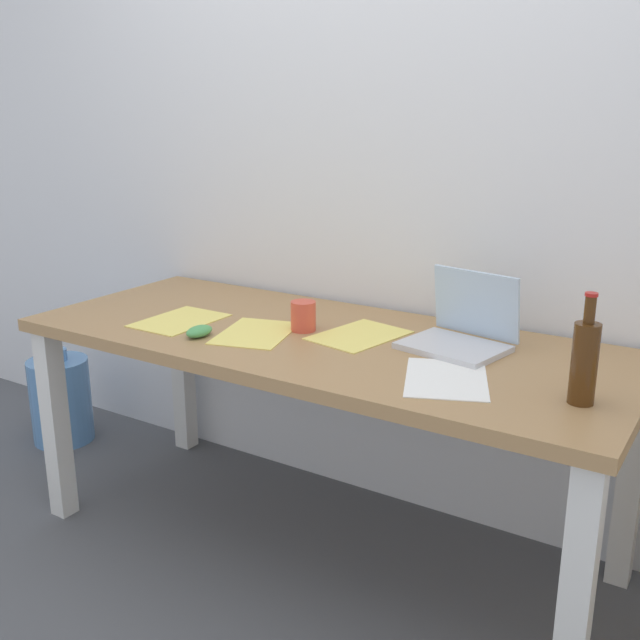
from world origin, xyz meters
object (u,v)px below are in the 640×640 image
at_px(laptop_right, 461,332).
at_px(water_cooler_jug, 61,400).
at_px(beer_bottle, 585,360).
at_px(computer_mouse, 199,331).
at_px(desk, 320,363).
at_px(coffee_mug, 303,316).

distance_m(laptop_right, water_cooler_jug, 1.91).
relative_size(beer_bottle, computer_mouse, 2.73).
distance_m(beer_bottle, computer_mouse, 1.14).
distance_m(desk, water_cooler_jug, 1.48).
relative_size(desk, water_cooler_jug, 4.51).
distance_m(desk, laptop_right, 0.45).
distance_m(laptop_right, computer_mouse, 0.80).
bearing_deg(coffee_mug, computer_mouse, -136.33).
bearing_deg(water_cooler_jug, beer_bottle, -5.38).
xyz_separation_m(desk, computer_mouse, (-0.31, -0.21, 0.11)).
bearing_deg(coffee_mug, beer_bottle, -9.18).
distance_m(beer_bottle, water_cooler_jug, 2.32).
xyz_separation_m(coffee_mug, water_cooler_jug, (-1.33, 0.06, -0.60)).
bearing_deg(computer_mouse, desk, 34.28).
relative_size(beer_bottle, coffee_mug, 2.88).
bearing_deg(water_cooler_jug, computer_mouse, -14.98).
height_order(desk, coffee_mug, coffee_mug).
bearing_deg(computer_mouse, water_cooler_jug, 165.40).
height_order(laptop_right, coffee_mug, laptop_right).
bearing_deg(beer_bottle, laptop_right, 148.36).
bearing_deg(desk, coffee_mug, 166.68).
height_order(laptop_right, water_cooler_jug, laptop_right).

